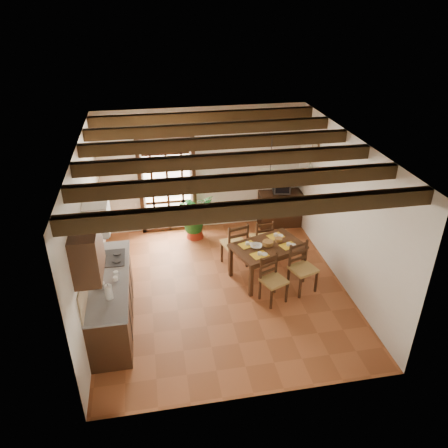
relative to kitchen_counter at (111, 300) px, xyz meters
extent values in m
plane|color=brown|center=(1.96, 0.60, -0.47)|extent=(5.00, 5.00, 0.00)
cube|color=silver|center=(1.96, 3.10, 0.93)|extent=(4.50, 0.02, 2.80)
cube|color=silver|center=(1.96, -1.90, 0.93)|extent=(4.50, 0.02, 2.80)
cube|color=silver|center=(-0.29, 0.60, 0.93)|extent=(0.02, 5.00, 2.80)
cube|color=silver|center=(4.21, 0.60, 0.93)|extent=(0.02, 5.00, 2.80)
cube|color=white|center=(1.96, 0.60, 2.33)|extent=(4.50, 5.00, 0.02)
cube|color=black|center=(1.96, -1.50, 2.22)|extent=(4.50, 0.14, 0.20)
cube|color=black|center=(1.96, -0.66, 2.22)|extent=(4.50, 0.14, 0.20)
cube|color=black|center=(1.96, 0.18, 2.22)|extent=(4.50, 0.14, 0.20)
cube|color=black|center=(1.96, 1.02, 2.22)|extent=(4.50, 0.14, 0.20)
cube|color=black|center=(1.96, 1.86, 2.22)|extent=(4.50, 0.14, 0.20)
cube|color=black|center=(1.96, 2.70, 2.22)|extent=(4.50, 0.14, 0.20)
cube|color=white|center=(1.16, 3.09, 0.63)|extent=(1.01, 0.02, 2.11)
cube|color=black|center=(1.16, 3.04, 1.77)|extent=(1.26, 0.10, 0.08)
cube|color=black|center=(0.57, 3.04, 0.63)|extent=(0.08, 0.10, 2.28)
cube|color=black|center=(1.75, 3.04, 0.63)|extent=(0.08, 0.10, 2.28)
cube|color=black|center=(1.16, 3.02, 0.63)|extent=(1.01, 0.03, 2.02)
cube|color=black|center=(0.01, 0.00, -0.03)|extent=(0.60, 2.20, 0.88)
cube|color=slate|center=(0.01, 0.00, 0.43)|extent=(0.64, 2.25, 0.04)
cube|color=tan|center=(-0.28, 0.00, 0.66)|extent=(0.02, 2.20, 0.50)
cube|color=black|center=(-0.12, -0.70, 1.38)|extent=(0.35, 0.80, 0.70)
cube|color=white|center=(-0.09, 0.55, 1.28)|extent=(0.38, 0.60, 0.50)
cube|color=silver|center=(-0.09, 0.55, 1.01)|extent=(0.32, 0.55, 0.04)
cube|color=black|center=(0.01, 0.55, 0.45)|extent=(0.50, 0.55, 0.02)
cylinder|color=white|center=(0.06, -0.55, 0.56)|extent=(0.11, 0.11, 0.24)
cylinder|color=silver|center=(-0.09, -0.25, 0.48)|extent=(0.14, 0.14, 0.10)
cube|color=#3B2113|center=(2.86, 0.83, 0.21)|extent=(1.50, 1.22, 0.05)
cube|color=#3B2113|center=(2.86, 0.83, 0.14)|extent=(1.35, 1.10, 0.09)
cube|color=#3B2113|center=(3.30, 1.37, -0.14)|extent=(0.08, 0.08, 0.66)
cube|color=#3B2113|center=(2.18, 0.98, -0.14)|extent=(0.08, 0.08, 0.66)
cube|color=#3B2113|center=(3.54, 0.69, -0.14)|extent=(0.08, 0.08, 0.66)
cube|color=#3B2113|center=(2.42, 0.29, -0.14)|extent=(0.08, 0.08, 0.66)
cube|color=#AA8748|center=(2.78, 0.08, -0.04)|extent=(0.52, 0.51, 0.05)
cube|color=black|center=(2.72, 0.23, 0.18)|extent=(0.38, 0.19, 0.44)
cube|color=black|center=(2.78, 0.08, -0.26)|extent=(0.49, 0.48, 0.43)
cube|color=#AA8748|center=(3.39, 0.30, -0.01)|extent=(0.54, 0.53, 0.05)
cube|color=black|center=(3.33, 0.46, 0.22)|extent=(0.42, 0.18, 0.47)
cube|color=black|center=(3.39, 0.30, -0.24)|extent=(0.52, 0.50, 0.46)
cube|color=#AA8748|center=(2.33, 1.36, 0.01)|extent=(0.54, 0.52, 0.05)
cube|color=black|center=(2.37, 1.18, 0.26)|extent=(0.45, 0.14, 0.50)
cube|color=black|center=(2.33, 1.36, -0.23)|extent=(0.52, 0.50, 0.49)
cube|color=#AA8748|center=(2.94, 1.58, -0.04)|extent=(0.45, 0.43, 0.05)
cube|color=black|center=(2.96, 1.42, 0.18)|extent=(0.40, 0.08, 0.44)
cube|color=black|center=(2.94, 1.58, -0.26)|extent=(0.42, 0.41, 0.43)
cube|color=gold|center=(2.54, 0.63, 0.18)|extent=(0.30, 0.22, 0.01)
cube|color=gold|center=(3.19, 0.63, 0.18)|extent=(0.30, 0.22, 0.01)
cube|color=gold|center=(2.54, 1.04, 0.18)|extent=(0.30, 0.22, 0.01)
cube|color=gold|center=(3.19, 1.04, 0.18)|extent=(0.30, 0.22, 0.01)
cylinder|color=olive|center=(2.86, 0.83, 0.23)|extent=(0.20, 0.20, 0.08)
imported|color=white|center=(2.63, 0.80, 0.26)|extent=(0.26, 0.26, 0.05)
cube|color=black|center=(3.71, 2.83, -0.06)|extent=(0.99, 0.48, 0.83)
cube|color=black|center=(3.71, 2.83, 0.54)|extent=(0.43, 0.40, 0.33)
cube|color=black|center=(3.71, 2.65, 0.54)|extent=(0.31, 0.07, 0.25)
cube|color=white|center=(3.46, 3.08, 1.28)|extent=(0.25, 0.03, 0.32)
cone|color=maroon|center=(1.68, 2.60, -0.36)|extent=(0.39, 0.39, 0.24)
imported|color=#144C19|center=(1.68, 2.60, 0.10)|extent=(2.54, 2.37, 2.27)
cube|color=black|center=(4.10, 2.20, 1.08)|extent=(0.20, 0.42, 0.03)
cube|color=black|center=(4.10, 2.03, 0.99)|extent=(0.18, 0.03, 0.18)
cube|color=black|center=(4.10, 2.37, 0.99)|extent=(0.18, 0.03, 0.18)
imported|color=#B2BFB2|center=(4.10, 2.20, 1.18)|extent=(0.15, 0.15, 0.15)
sphere|color=gold|center=(4.10, 2.20, 1.39)|extent=(0.14, 0.14, 0.14)
cylinder|color=#144C19|center=(4.10, 2.20, 1.24)|extent=(0.01, 0.01, 0.28)
cube|color=brown|center=(4.18, 2.20, 1.58)|extent=(0.03, 0.32, 0.32)
cube|color=#C3B292|center=(4.17, 2.20, 1.58)|extent=(0.01, 0.26, 0.26)
cylinder|color=black|center=(2.86, 0.93, 1.98)|extent=(0.01, 0.01, 0.70)
cone|color=beige|center=(2.86, 0.93, 1.61)|extent=(0.36, 0.36, 0.14)
sphere|color=#FFD88C|center=(2.86, 0.93, 1.53)|extent=(0.09, 0.09, 0.09)
camera|label=1|loc=(0.80, -5.91, 4.50)|focal=35.00mm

